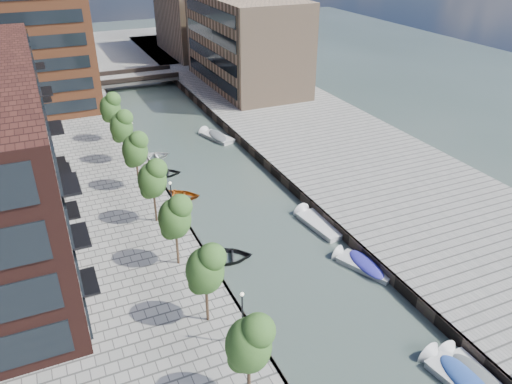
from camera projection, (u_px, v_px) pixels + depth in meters
water at (196, 154)px, 60.53m from camera, size 300.00×300.00×0.00m
quay_right at (311, 130)px, 66.05m from camera, size 20.00×140.00×1.00m
quay_wall_left at (146, 158)px, 58.10m from camera, size 0.25×140.00×1.00m
quay_wall_right at (242, 142)px, 62.49m from camera, size 0.25×140.00×1.00m
far_closure at (110, 50)px, 108.57m from camera, size 80.00×40.00×1.00m
tan_block_near at (245, 41)px, 80.21m from camera, size 12.00×25.00×14.00m
tan_block_far at (195, 12)px, 100.66m from camera, size 12.00×20.00×16.00m
bridge at (137, 78)px, 85.62m from camera, size 13.00×6.00×1.30m
tree_0 at (249, 342)px, 26.00m from camera, size 2.50×2.50×5.95m
tree_1 at (205, 268)px, 31.64m from camera, size 2.50×2.50×5.95m
tree_2 at (174, 216)px, 37.27m from camera, size 2.50×2.50×5.95m
tree_3 at (152, 178)px, 42.90m from camera, size 2.50×2.50×5.95m
tree_4 at (135, 148)px, 48.53m from camera, size 2.50×2.50×5.95m
tree_5 at (121, 125)px, 54.16m from camera, size 2.50×2.50×5.95m
tree_6 at (110, 106)px, 59.80m from camera, size 2.50×2.50×5.95m
lamp_0 at (242, 313)px, 30.54m from camera, size 0.24×0.24×4.12m
lamp_1 at (172, 198)px, 43.41m from camera, size 0.24×0.24×4.12m
lamp_2 at (133, 136)px, 56.28m from camera, size 0.24×0.24×4.12m
sloop_1 at (223, 260)px, 41.35m from camera, size 5.83×4.93×1.03m
sloop_2 at (175, 199)px, 50.56m from camera, size 5.98×5.23×1.03m
sloop_3 at (151, 159)px, 59.13m from camera, size 4.78×3.50×0.96m
sloop_4 at (162, 175)px, 55.31m from camera, size 4.78×3.93×0.86m
motorboat_0 at (462, 380)px, 30.13m from camera, size 2.80×5.99×1.92m
motorboat_1 at (473, 376)px, 30.42m from camera, size 1.93×5.34×1.77m
motorboat_2 at (316, 223)px, 46.31m from camera, size 2.63×5.88×1.90m
motorboat_3 at (361, 264)px, 40.47m from camera, size 3.65×5.39×1.71m
motorboat_4 at (215, 136)px, 64.90m from camera, size 3.51×5.71×1.80m
car at (230, 90)px, 78.10m from camera, size 1.94×4.16×1.38m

